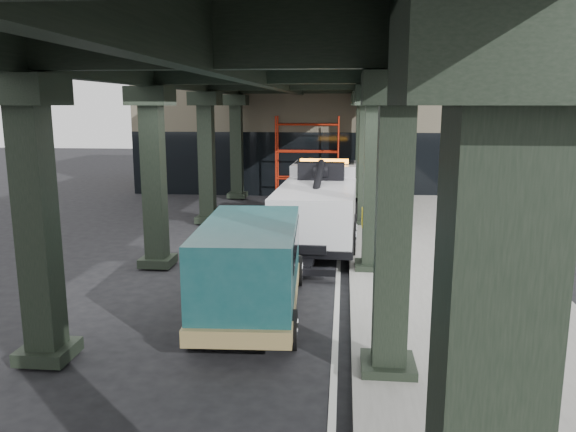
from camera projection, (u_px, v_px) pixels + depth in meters
The scene contains 8 objects.
ground at pixel (267, 294), 13.63m from camera, with size 90.00×90.00×0.00m, color black.
sidewalk at pixel (442, 272), 15.12m from camera, with size 5.00×40.00×0.15m, color gray.
lane_stripe at pixel (338, 272), 15.41m from camera, with size 0.12×38.00×0.01m, color silver.
viaduct at pixel (261, 68), 14.56m from camera, with size 7.40×32.00×6.40m.
building at pixel (349, 114), 32.18m from camera, with size 22.00×10.00×8.00m, color #C6B793.
scaffolding at pixel (308, 155), 27.51m from camera, with size 3.08×0.88×4.00m.
tow_truck at pixel (320, 201), 18.99m from camera, with size 2.70×8.37×2.72m.
towed_van at pixel (251, 265), 12.01m from camera, with size 2.34×5.33×2.12m.
Camera 1 is at (1.80, -12.89, 4.50)m, focal length 35.00 mm.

